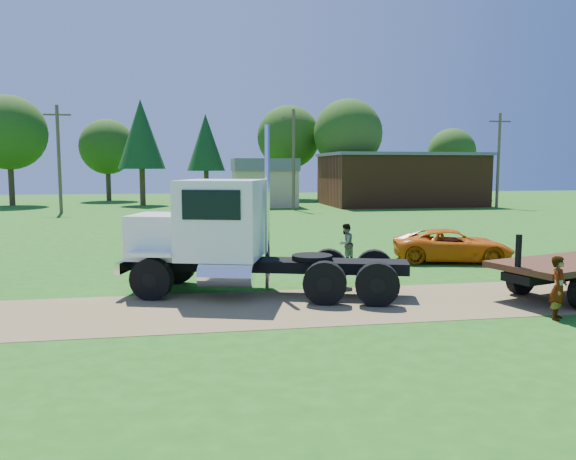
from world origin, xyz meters
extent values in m
plane|color=#1D5913|center=(0.00, 0.00, 0.00)|extent=(140.00, 140.00, 0.00)
cube|color=olive|center=(0.00, 0.00, 0.01)|extent=(120.00, 4.20, 0.01)
cube|color=black|center=(-0.93, 1.74, 0.89)|extent=(8.33, 3.40, 0.33)
cylinder|color=black|center=(-4.37, 1.52, 0.61)|extent=(1.29, 0.72, 1.23)
cylinder|color=black|center=(-4.37, 1.52, 0.61)|extent=(0.53, 0.52, 0.43)
cylinder|color=black|center=(-3.69, 3.81, 0.61)|extent=(1.29, 0.72, 1.23)
cylinder|color=black|center=(-3.69, 3.81, 0.61)|extent=(0.53, 0.52, 0.43)
cylinder|color=black|center=(0.45, 0.09, 0.61)|extent=(1.29, 0.72, 1.23)
cylinder|color=black|center=(0.45, 0.09, 0.61)|extent=(0.53, 0.52, 0.43)
cylinder|color=black|center=(1.13, 2.38, 0.61)|extent=(1.29, 0.72, 1.23)
cylinder|color=black|center=(1.13, 2.38, 0.61)|extent=(0.53, 0.52, 0.43)
cylinder|color=black|center=(1.84, -0.33, 0.61)|extent=(1.29, 0.72, 1.23)
cylinder|color=black|center=(1.84, -0.33, 0.61)|extent=(0.53, 0.52, 0.43)
cylinder|color=black|center=(2.52, 1.96, 0.61)|extent=(1.29, 0.72, 1.23)
cylinder|color=black|center=(2.52, 1.96, 0.61)|extent=(0.53, 0.52, 0.43)
cube|color=white|center=(-3.98, 2.65, 1.73)|extent=(2.47, 2.39, 1.34)
cube|color=silver|center=(-4.94, 2.93, 1.67)|extent=(0.56, 1.63, 1.12)
cube|color=silver|center=(-4.99, 2.95, 0.89)|extent=(0.89, 2.51, 0.33)
cube|color=white|center=(-2.26, 2.14, 2.29)|extent=(3.01, 3.24, 2.34)
cube|color=black|center=(-3.37, 2.47, 2.79)|extent=(0.69, 2.16, 0.95)
cube|color=black|center=(-2.65, 0.84, 2.79)|extent=(1.62, 0.52, 0.84)
cube|color=black|center=(-1.88, 3.43, 2.79)|extent=(1.62, 0.52, 0.84)
cube|color=white|center=(-4.37, 1.52, 1.34)|extent=(1.43, 0.86, 0.11)
cube|color=white|center=(-3.69, 3.81, 1.34)|extent=(1.43, 0.86, 0.11)
cylinder|color=silver|center=(-2.25, 0.80, 0.78)|extent=(1.69, 1.09, 0.67)
cylinder|color=silver|center=(-0.86, 2.36, 2.57)|extent=(0.19, 0.19, 5.13)
cylinder|color=black|center=(0.36, 1.36, 1.15)|extent=(1.53, 1.53, 0.13)
imported|color=#D8610A|center=(7.31, 6.27, 0.66)|extent=(5.14, 3.27, 1.32)
cylinder|color=black|center=(6.61, 0.34, 0.49)|extent=(1.02, 0.57, 0.98)
cube|color=black|center=(5.61, -1.05, 1.52)|extent=(0.15, 0.15, 0.98)
imported|color=#999999|center=(5.90, -2.40, 0.81)|extent=(0.69, 0.69, 1.62)
imported|color=#999999|center=(2.89, 6.63, 0.80)|extent=(0.99, 0.97, 1.60)
cube|color=brown|center=(18.00, 40.00, 2.50)|extent=(15.00, 10.00, 5.00)
cube|color=#5B5C61|center=(18.00, 40.00, 5.15)|extent=(15.40, 10.40, 0.30)
cube|color=tan|center=(4.00, 40.00, 1.80)|extent=(6.00, 5.00, 3.60)
cube|color=#5B5C61|center=(4.00, 40.00, 4.10)|extent=(6.20, 5.40, 1.20)
cylinder|color=#4B372A|center=(-14.00, 35.00, 4.50)|extent=(0.28, 0.28, 9.00)
cube|color=#4B372A|center=(-14.00, 35.00, 8.20)|extent=(2.20, 0.14, 0.14)
cylinder|color=#4B372A|center=(6.00, 35.00, 4.50)|extent=(0.28, 0.28, 9.00)
cube|color=#4B372A|center=(6.00, 35.00, 8.20)|extent=(2.20, 0.14, 0.14)
cylinder|color=#4B372A|center=(26.00, 35.00, 4.50)|extent=(0.28, 0.28, 9.00)
cube|color=#4B372A|center=(26.00, 35.00, 8.20)|extent=(2.20, 0.14, 0.14)
cylinder|color=#382817|center=(-21.05, 46.02, 1.98)|extent=(0.56, 0.56, 3.95)
sphere|color=#204711|center=(-21.05, 46.02, 7.34)|extent=(7.45, 7.45, 7.45)
cylinder|color=#382817|center=(-12.54, 52.93, 1.68)|extent=(0.56, 0.56, 3.35)
sphere|color=#204711|center=(-12.54, 52.93, 6.22)|extent=(6.32, 6.32, 6.32)
cylinder|color=#382817|center=(-1.33, 51.20, 1.76)|extent=(0.56, 0.56, 3.51)
cone|color=#10371B|center=(-1.33, 51.20, 6.72)|extent=(4.41, 4.41, 6.52)
cylinder|color=#382817|center=(8.65, 52.68, 2.02)|extent=(0.56, 0.56, 4.03)
sphere|color=#204711|center=(8.65, 52.68, 7.49)|extent=(7.61, 7.61, 7.61)
cylinder|color=#382817|center=(14.62, 47.60, 2.07)|extent=(0.56, 0.56, 4.14)
sphere|color=#204711|center=(14.62, 47.60, 7.69)|extent=(7.81, 7.81, 7.81)
cylinder|color=#382817|center=(28.67, 50.30, 1.54)|extent=(0.56, 0.56, 3.08)
sphere|color=#204711|center=(28.67, 50.30, 5.73)|extent=(5.82, 5.82, 5.82)
cylinder|color=#382817|center=(-7.99, 44.03, 1.88)|extent=(0.56, 0.56, 3.75)
cone|color=#10371B|center=(-7.99, 44.03, 7.19)|extent=(4.72, 4.72, 6.97)
camera|label=1|loc=(-3.22, -14.92, 3.83)|focal=35.00mm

